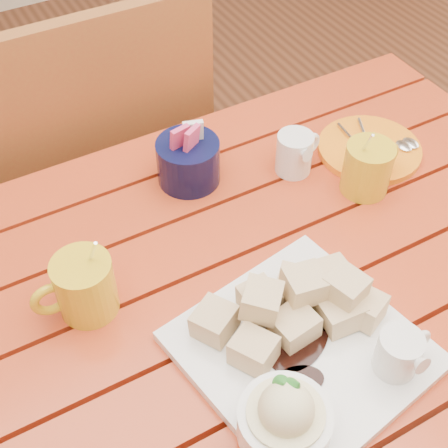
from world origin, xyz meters
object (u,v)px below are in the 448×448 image
table (245,328)px  coffee_mug_right (368,167)px  chair_far (98,167)px  coffee_mug_left (83,286)px  orange_saucer (370,149)px  dessert_plate (302,353)px

table → coffee_mug_right: (0.28, 0.08, 0.15)m
chair_far → coffee_mug_right: bearing=122.1°
coffee_mug_left → coffee_mug_right: size_ratio=1.04×
table → coffee_mug_right: coffee_mug_right is taller
orange_saucer → chair_far: (-0.39, 0.44, -0.22)m
table → chair_far: (-0.04, 0.59, -0.10)m
dessert_plate → coffee_mug_right: size_ratio=2.45×
table → dessert_plate: 0.21m
orange_saucer → table: bearing=-156.1°
dessert_plate → coffee_mug_right: bearing=39.0°
table → coffee_mug_left: bearing=160.2°
dessert_plate → coffee_mug_left: 0.31m
dessert_plate → coffee_mug_right: (0.29, 0.23, 0.01)m
coffee_mug_left → orange_saucer: size_ratio=0.76×
coffee_mug_left → coffee_mug_right: coffee_mug_left is taller
coffee_mug_right → chair_far: size_ratio=0.14×
table → coffee_mug_right: 0.33m
table → coffee_mug_right: size_ratio=8.94×
table → chair_far: chair_far is taller
chair_far → coffee_mug_left: bearing=70.7°
dessert_plate → coffee_mug_left: size_ratio=2.35×
table → orange_saucer: bearing=23.9°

